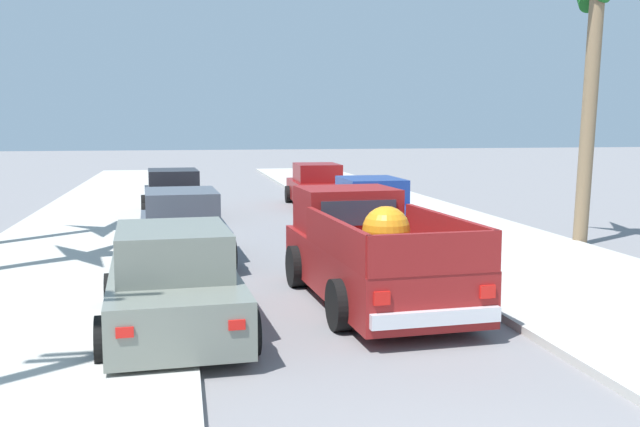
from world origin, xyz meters
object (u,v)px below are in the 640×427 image
car_left_near (182,228)px  car_right_near (370,208)px  pickup_truck (370,254)px  car_left_mid (174,196)px  car_left_far (173,284)px  car_right_mid (317,186)px

car_left_near → car_right_near: size_ratio=1.01×
car_left_near → car_right_near: 5.77m
pickup_truck → car_left_mid: (-3.35, 11.65, -0.08)m
car_right_near → car_left_far: same height
car_left_near → car_right_near: bearing=29.7°
car_right_mid → pickup_truck: bearing=-97.2°
pickup_truck → car_right_near: pickup_truck is taller
car_left_mid → car_left_far: bearing=-89.5°
car_left_near → car_left_far: 5.60m
car_left_mid → car_right_near: bearing=-40.6°
car_right_near → car_left_mid: 6.92m
car_left_mid → car_left_near: bearing=-88.1°
pickup_truck → car_left_near: bearing=125.9°
pickup_truck → car_right_near: size_ratio=1.25×
pickup_truck → car_left_near: (-3.10, 4.28, -0.08)m
car_left_near → car_right_mid: same height
car_right_near → car_left_mid: bearing=139.4°
car_left_near → pickup_truck: bearing=-54.1°
car_left_near → car_left_mid: (-0.25, 7.37, 0.00)m
pickup_truck → car_left_near: size_ratio=1.23×
car_right_near → car_left_far: 9.91m
car_left_far → pickup_truck: bearing=22.1°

